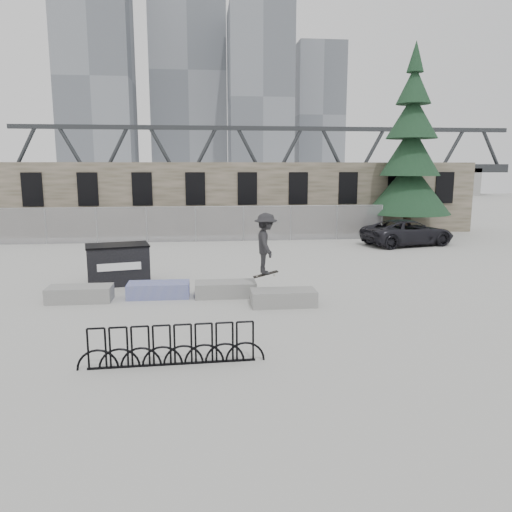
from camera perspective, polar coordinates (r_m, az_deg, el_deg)
The scene contains 14 objects.
ground at distance 16.57m, azimuth -7.34°, elevation -4.73°, with size 120.00×120.00×0.00m, color #A7A8A3.
stone_wall at distance 32.31m, azimuth -6.89°, elevation 6.59°, with size 36.00×2.58×4.50m.
chainlink_fence at distance 28.69m, azimuth -6.92°, elevation 3.70°, with size 22.06×0.06×2.02m.
planter_far_left at distance 16.88m, azimuth -19.48°, elevation -4.03°, with size 2.00×0.90×0.49m.
planter_center_left at distance 16.74m, azimuth -11.08°, elevation -3.74°, with size 2.00×0.90×0.49m.
planter_center_right at distance 16.56m, azimuth -3.52°, elevation -3.72°, with size 2.00×0.90×0.49m.
planter_offset at distance 15.48m, azimuth 3.15°, elevation -4.70°, with size 2.00×0.90×0.49m.
dumpster at distance 18.91m, azimuth -15.49°, elevation -0.87°, with size 2.46×1.81×1.46m.
bike_rack at distance 11.05m, azimuth -9.52°, elevation -10.07°, with size 4.04×0.21×0.90m.
spruce_tree at distance 32.10m, azimuth 17.22°, elevation 10.43°, with size 5.06×5.06×11.50m.
skyline_towers at distance 111.07m, azimuth -7.20°, elevation 18.67°, with size 58.00×28.00×48.00m.
truss_bridge at distance 71.66m, azimuth 1.56°, elevation 10.09°, with size 70.00×3.00×9.80m.
suv at distance 28.48m, azimuth 16.97°, elevation 2.60°, with size 2.33×5.06×1.41m, color black.
skateboarder at distance 15.57m, azimuth 1.13°, elevation 1.44°, with size 0.81×1.26×2.04m.
Camera 1 is at (0.39, -16.01, 4.24)m, focal length 35.00 mm.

